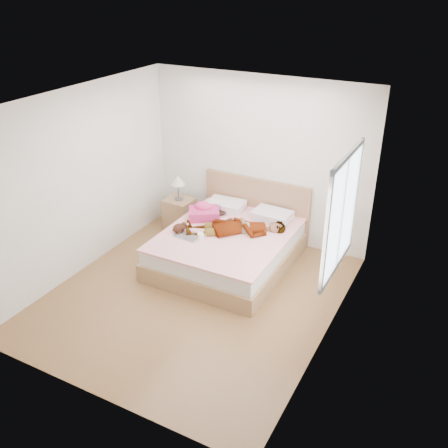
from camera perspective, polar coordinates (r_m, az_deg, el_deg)
name	(u,v)px	position (r m, az deg, el deg)	size (l,w,h in m)	color
ground	(195,295)	(6.80, -3.38, -8.15)	(4.00, 4.00, 0.00)	#56311A
woman	(236,225)	(7.25, 1.42, -0.09)	(0.55, 1.47, 0.20)	silver
hair	(217,209)	(7.87, -0.83, 1.68)	(0.39, 0.48, 0.07)	black
phone	(219,203)	(7.74, -0.56, 2.46)	(0.05, 0.10, 0.01)	silver
room_shell	(342,214)	(5.69, 13.33, 1.17)	(4.00, 4.00, 4.00)	white
bed	(230,244)	(7.42, 0.67, -2.35)	(1.80, 2.08, 1.00)	olive
towel	(204,212)	(7.66, -2.32, 1.40)	(0.58, 0.55, 0.24)	#D93B8E
magazine	(188,236)	(7.16, -4.19, -1.35)	(0.41, 0.28, 0.02)	silver
coffee_mug	(201,236)	(7.05, -2.65, -1.43)	(0.14, 0.11, 0.10)	white
plush_toy	(180,228)	(7.25, -5.08, -0.43)	(0.21, 0.27, 0.14)	black
nightstand	(179,212)	(8.34, -5.12, 1.39)	(0.47, 0.43, 0.97)	#8C6140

